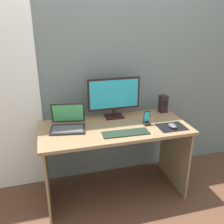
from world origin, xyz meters
TOP-DOWN VIEW (x-y plane):
  - ground_plane at (0.00, 0.00)m, footprint 8.00×8.00m
  - wall_back at (0.00, 0.40)m, footprint 6.00×0.04m
  - desk at (0.00, 0.00)m, footprint 1.36×0.62m
  - monitor at (0.05, 0.22)m, footprint 0.51×0.14m
  - speaker_right at (0.59, 0.22)m, footprint 0.08×0.08m
  - laptop at (-0.41, 0.07)m, footprint 0.34×0.30m
  - keyboard_external at (0.05, -0.17)m, footprint 0.41×0.14m
  - mousepad at (0.50, -0.15)m, footprint 0.25×0.20m
  - mouse at (0.49, -0.17)m, footprint 0.07×0.11m
  - phone_in_dock at (0.30, -0.04)m, footprint 0.06×0.05m

SIDE VIEW (x-z plane):
  - ground_plane at x=0.00m, z-range 0.00..0.00m
  - desk at x=0.00m, z-range 0.21..0.93m
  - mousepad at x=0.50m, z-range 0.72..0.73m
  - keyboard_external at x=0.05m, z-range 0.72..0.73m
  - mouse at x=0.49m, z-range 0.73..0.76m
  - laptop at x=-0.41m, z-range 0.66..0.87m
  - phone_in_dock at x=0.30m, z-range 0.70..0.84m
  - speaker_right at x=0.59m, z-range 0.72..0.90m
  - monitor at x=0.05m, z-range 0.74..1.14m
  - wall_back at x=0.00m, z-range 0.00..2.50m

